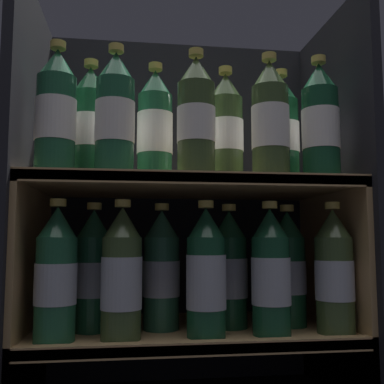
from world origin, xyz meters
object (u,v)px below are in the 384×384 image
at_px(bottle_upper_front_2, 198,119).
at_px(bottle_upper_front_1, 115,116).
at_px(bottle_upper_front_0, 56,114).
at_px(bottle_lower_front_3, 271,274).
at_px(bottle_upper_front_3, 270,122).
at_px(bottle_upper_back_3, 282,132).
at_px(bottle_upper_front_4, 320,123).
at_px(bottle_lower_front_1, 122,276).
at_px(bottle_upper_back_2, 226,130).
at_px(bottle_lower_back_2, 229,271).
at_px(bottle_upper_back_1, 155,128).
at_px(bottle_lower_front_0, 56,276).
at_px(bottle_lower_back_1, 161,272).
at_px(bottle_lower_front_2, 206,275).
at_px(bottle_lower_front_4, 334,273).
at_px(bottle_lower_back_3, 288,270).
at_px(bottle_upper_back_0, 90,125).
at_px(bottle_lower_back_0, 93,272).

bearing_deg(bottle_upper_front_2, bottle_upper_front_1, 180.00).
bearing_deg(bottle_upper_front_0, bottle_lower_front_3, 0.00).
bearing_deg(bottle_upper_front_3, bottle_upper_back_3, 57.62).
xyz_separation_m(bottle_upper_front_4, bottle_upper_back_3, (-0.05, 0.09, 0.00)).
bearing_deg(bottle_lower_front_1, bottle_upper_back_2, 21.02).
distance_m(bottle_upper_front_0, bottle_lower_back_2, 0.48).
bearing_deg(bottle_upper_back_3, bottle_upper_back_1, 180.00).
distance_m(bottle_upper_front_0, bottle_lower_front_0, 0.31).
bearing_deg(bottle_upper_front_3, bottle_lower_front_3, 180.00).
relative_size(bottle_upper_front_3, bottle_lower_back_2, 1.00).
height_order(bottle_lower_front_1, bottle_lower_back_1, same).
relative_size(bottle_lower_front_2, bottle_lower_front_4, 1.00).
bearing_deg(bottle_lower_front_2, bottle_lower_front_3, 0.00).
bearing_deg(bottle_lower_front_3, bottle_upper_back_1, 159.42).
bearing_deg(bottle_lower_back_3, bottle_upper_front_2, -157.97).
height_order(bottle_upper_front_4, bottle_lower_back_2, bottle_upper_front_4).
distance_m(bottle_upper_back_0, bottle_lower_back_3, 0.53).
relative_size(bottle_upper_back_0, bottle_lower_back_3, 1.00).
height_order(bottle_upper_back_0, bottle_lower_back_1, bottle_upper_back_0).
height_order(bottle_upper_back_0, bottle_lower_front_1, bottle_upper_back_0).
height_order(bottle_upper_back_0, bottle_upper_back_3, same).
xyz_separation_m(bottle_upper_back_3, bottle_lower_front_3, (-0.06, -0.09, -0.31)).
bearing_deg(bottle_lower_front_1, bottle_upper_front_0, 180.00).
bearing_deg(bottle_upper_front_2, bottle_upper_front_0, -180.00).
distance_m(bottle_upper_front_0, bottle_lower_back_1, 0.38).
bearing_deg(bottle_lower_front_0, bottle_lower_front_1, -0.00).
distance_m(bottle_upper_front_0, bottle_lower_front_4, 0.63).
relative_size(bottle_lower_back_1, bottle_lower_back_3, 1.00).
bearing_deg(bottle_lower_back_0, bottle_upper_back_3, -0.00).
xyz_separation_m(bottle_lower_front_2, bottle_lower_back_2, (0.06, 0.09, 0.00)).
relative_size(bottle_lower_front_0, bottle_lower_back_0, 1.00).
xyz_separation_m(bottle_lower_front_2, bottle_lower_back_1, (-0.08, 0.09, 0.00)).
xyz_separation_m(bottle_upper_back_1, bottle_lower_front_4, (0.36, -0.09, -0.31)).
height_order(bottle_upper_back_0, bottle_lower_back_3, bottle_upper_back_0).
relative_size(bottle_upper_back_3, bottle_lower_front_3, 1.00).
relative_size(bottle_lower_front_2, bottle_lower_back_1, 1.00).
height_order(bottle_upper_back_1, bottle_upper_back_2, same).
bearing_deg(bottle_upper_front_1, bottle_upper_back_2, 19.58).
xyz_separation_m(bottle_upper_back_1, bottle_lower_back_3, (0.29, 0.00, -0.31)).
bearing_deg(bottle_lower_front_2, bottle_lower_front_0, 180.00).
bearing_deg(bottle_upper_back_1, bottle_lower_front_3, -20.58).
xyz_separation_m(bottle_upper_front_1, bottle_upper_front_4, (0.42, 0.00, -0.00)).
relative_size(bottle_upper_back_1, bottle_upper_back_3, 1.00).
bearing_deg(bottle_upper_back_1, bottle_upper_front_1, -134.09).
bearing_deg(bottle_lower_front_4, bottle_upper_back_1, 166.66).
xyz_separation_m(bottle_lower_front_1, bottle_lower_back_1, (0.08, 0.09, 0.00)).
height_order(bottle_upper_back_0, bottle_upper_back_1, same).
distance_m(bottle_upper_front_0, bottle_upper_front_2, 0.28).
xyz_separation_m(bottle_lower_front_0, bottle_lower_back_0, (0.06, 0.09, 0.00)).
bearing_deg(bottle_upper_front_3, bottle_upper_front_4, 0.00).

